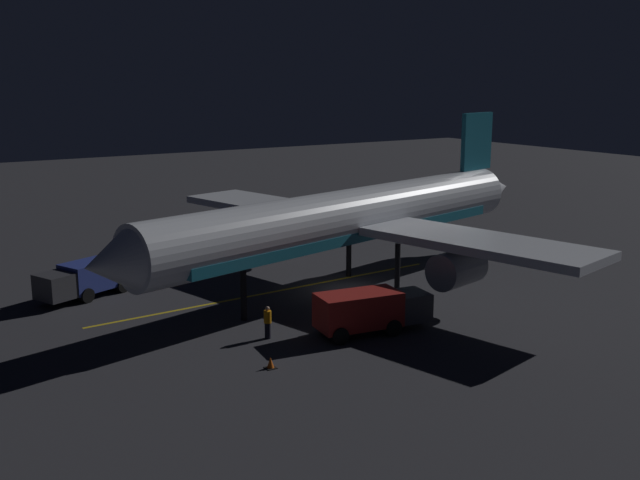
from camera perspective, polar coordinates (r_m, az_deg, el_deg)
name	(u,v)px	position (r m, az deg, el deg)	size (l,w,h in m)	color
ground_plane	(346,291)	(47.95, 2.02, -3.93)	(180.00, 180.00, 0.20)	#2F2F35
apron_guide_stripe	(276,291)	(47.62, -3.40, -3.94)	(0.24, 24.72, 0.01)	gold
airliner	(353,219)	(47.31, 2.54, 1.59)	(31.82, 36.89, 10.74)	silver
baggage_truck	(86,279)	(48.23, -17.47, -2.87)	(4.10, 6.05, 2.19)	navy
catering_truck	(369,311)	(39.76, 3.78, -5.44)	(3.00, 6.46, 2.27)	maroon
ground_crew_worker	(268,322)	(39.02, -4.02, -6.27)	(0.40, 0.40, 1.74)	black
traffic_cone_near_left	(165,280)	(50.17, -11.72, -3.04)	(0.50, 0.50, 0.55)	#EA590F
traffic_cone_near_right	(270,363)	(35.38, -3.80, -9.36)	(0.50, 0.50, 0.55)	#EA590F
traffic_cone_under_wing	(131,280)	(50.74, -14.23, -2.99)	(0.50, 0.50, 0.55)	#EA590F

